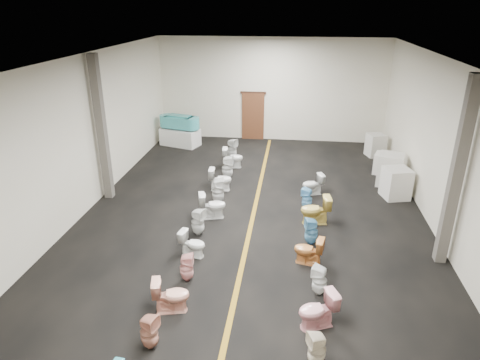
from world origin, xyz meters
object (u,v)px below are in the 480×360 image
(display_table, at_px, (180,137))
(appliance_crate_a, at_px, (396,183))
(appliance_crate_c, at_px, (384,164))
(toilet_left_2, at_px, (171,295))
(toilet_right_8, at_px, (307,199))
(toilet_left_9, at_px, (227,168))
(toilet_right_6, at_px, (311,231))
(toilet_left_10, at_px, (233,158))
(toilet_left_11, at_px, (232,149))
(toilet_left_5, at_px, (198,222))
(toilet_left_8, at_px, (220,179))
(toilet_left_4, at_px, (193,244))
(toilet_right_2, at_px, (317,349))
(toilet_left_1, at_px, (149,332))
(toilet_left_7, at_px, (218,191))
(toilet_right_9, at_px, (313,184))
(appliance_crate_b, at_px, (390,170))
(toilet_right_4, at_px, (320,280))
(toilet_right_7, at_px, (315,210))
(appliance_crate_d, at_px, (375,145))
(bathtub, at_px, (179,121))
(toilet_right_5, at_px, (309,250))
(toilet_right_3, at_px, (318,310))
(toilet_left_3, at_px, (187,267))

(display_table, bearing_deg, appliance_crate_a, -28.21)
(appliance_crate_c, bearing_deg, appliance_crate_a, -90.00)
(toilet_left_2, bearing_deg, toilet_right_8, -42.59)
(toilet_left_9, height_order, toilet_right_6, toilet_left_9)
(toilet_left_10, bearing_deg, toilet_left_11, 6.02)
(toilet_left_5, height_order, toilet_left_8, toilet_left_5)
(toilet_left_4, relative_size, toilet_right_2, 0.97)
(toilet_left_1, distance_m, toilet_left_7, 6.15)
(toilet_left_2, xyz_separation_m, toilet_right_9, (2.99, 6.17, -0.02))
(appliance_crate_b, xyz_separation_m, toilet_left_4, (-5.67, -5.27, -0.22))
(appliance_crate_c, bearing_deg, toilet_right_4, -109.36)
(display_table, bearing_deg, toilet_right_7, -49.25)
(toilet_left_8, height_order, toilet_left_9, toilet_left_9)
(toilet_right_4, relative_size, toilet_right_9, 0.98)
(toilet_left_2, height_order, toilet_right_6, toilet_left_2)
(appliance_crate_c, xyz_separation_m, toilet_left_5, (-5.76, -5.30, 0.01))
(toilet_right_4, bearing_deg, display_table, -128.92)
(appliance_crate_d, xyz_separation_m, toilet_left_11, (-5.75, -1.10, -0.04))
(display_table, relative_size, toilet_right_9, 2.36)
(toilet_left_9, bearing_deg, toilet_left_1, 179.80)
(bathtub, bearing_deg, toilet_right_9, -24.23)
(display_table, distance_m, toilet_left_1, 12.02)
(display_table, relative_size, toilet_left_1, 2.32)
(toilet_left_4, distance_m, toilet_right_4, 3.25)
(toilet_left_5, relative_size, toilet_left_11, 0.93)
(toilet_right_5, bearing_deg, toilet_right_8, -167.83)
(toilet_left_1, xyz_separation_m, toilet_left_10, (0.15, 9.35, 0.03))
(toilet_left_5, bearing_deg, toilet_right_3, -118.92)
(appliance_crate_c, height_order, toilet_left_7, toilet_left_7)
(toilet_right_5, bearing_deg, toilet_left_9, -138.97)
(toilet_left_3, bearing_deg, toilet_left_11, -5.95)
(toilet_left_1, relative_size, toilet_right_2, 1.04)
(toilet_left_10, bearing_deg, toilet_left_3, 176.12)
(appliance_crate_d, relative_size, toilet_right_4, 1.33)
(toilet_left_10, relative_size, toilet_right_9, 1.10)
(toilet_left_3, relative_size, toilet_right_7, 0.81)
(toilet_left_5, bearing_deg, toilet_right_5, -91.79)
(toilet_left_3, xyz_separation_m, toilet_right_4, (2.94, -0.11, 0.00))
(toilet_left_4, relative_size, toilet_right_4, 0.96)
(toilet_right_7, bearing_deg, toilet_left_8, -131.47)
(toilet_left_4, height_order, toilet_left_10, toilet_left_10)
(toilet_left_11, xyz_separation_m, toilet_right_6, (3.00, -6.25, -0.04))
(appliance_crate_b, bearing_deg, toilet_left_5, -143.72)
(toilet_right_2, bearing_deg, toilet_left_3, -149.95)
(toilet_left_5, bearing_deg, toilet_right_7, -54.09)
(bathtub, xyz_separation_m, appliance_crate_d, (8.26, -0.36, -0.61))
(appliance_crate_b, distance_m, toilet_right_5, 5.97)
(toilet_left_4, bearing_deg, appliance_crate_c, -30.03)
(toilet_left_5, distance_m, toilet_left_9, 4.03)
(appliance_crate_a, bearing_deg, toilet_right_2, -110.53)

